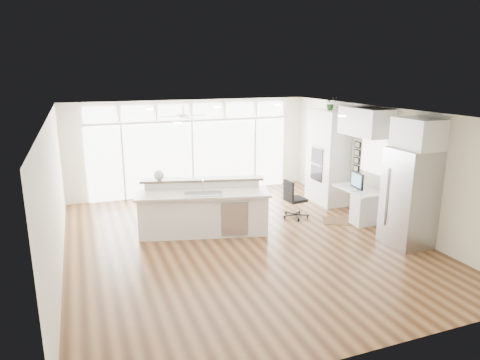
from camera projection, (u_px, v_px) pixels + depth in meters
name	position (u px, v px, depth m)	size (l,w,h in m)	color
floor	(241.00, 242.00, 9.02)	(7.00, 8.00, 0.02)	#482B16
ceiling	(242.00, 112.00, 8.34)	(7.00, 8.00, 0.02)	silver
wall_back	(192.00, 147.00, 12.30)	(7.00, 0.04, 2.70)	#EBE6CC
wall_front	(363.00, 257.00, 5.06)	(7.00, 0.04, 2.70)	#EBE6CC
wall_left	(55.00, 197.00, 7.47)	(0.04, 8.00, 2.70)	#EBE6CC
wall_right	(382.00, 166.00, 9.89)	(0.04, 8.00, 2.70)	#EBE6CC
glass_wall	(192.00, 158.00, 12.32)	(5.80, 0.06, 2.08)	white
transom_row	(191.00, 111.00, 11.99)	(5.90, 0.06, 0.40)	white
desk_window	(373.00, 155.00, 10.10)	(0.04, 0.85, 0.85)	white
ceiling_fan	(183.00, 112.00, 10.76)	(1.16, 1.16, 0.32)	silver
recessed_lights	(238.00, 112.00, 8.53)	(3.40, 3.00, 0.02)	beige
oven_cabinet	(328.00, 157.00, 11.43)	(0.64, 1.20, 2.50)	white
desk_nook	(358.00, 204.00, 10.27)	(0.72, 1.30, 0.76)	white
upper_cabinets	(366.00, 122.00, 9.80)	(0.64, 1.30, 0.64)	white
refrigerator	(409.00, 198.00, 8.62)	(0.76, 0.90, 2.00)	#A2A2A6
fridge_cabinet	(418.00, 134.00, 8.32)	(0.64, 0.90, 0.60)	white
framed_photos	(357.00, 157.00, 10.69)	(0.06, 0.22, 0.80)	black
kitchen_island	(203.00, 209.00, 9.30)	(2.87, 1.08, 1.14)	white
rug	(340.00, 221.00, 10.21)	(0.80, 0.58, 0.01)	#361F11
office_chair	(296.00, 199.00, 10.36)	(0.49, 0.45, 0.93)	black
fishbowl	(159.00, 175.00, 9.41)	(0.23, 0.23, 0.23)	silver
monitor	(357.00, 180.00, 10.10)	(0.09, 0.52, 0.43)	black
keyboard	(351.00, 189.00, 10.09)	(0.12, 0.31, 0.02)	silver
potted_plant	(330.00, 105.00, 11.09)	(0.29, 0.32, 0.25)	#2C6129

